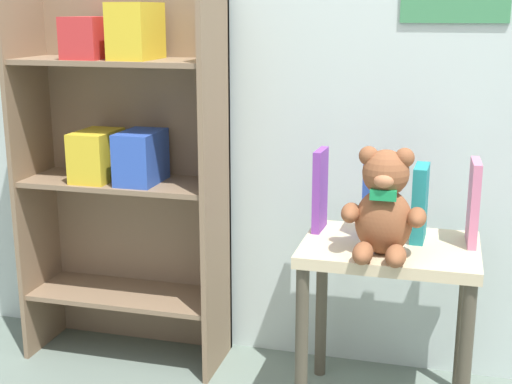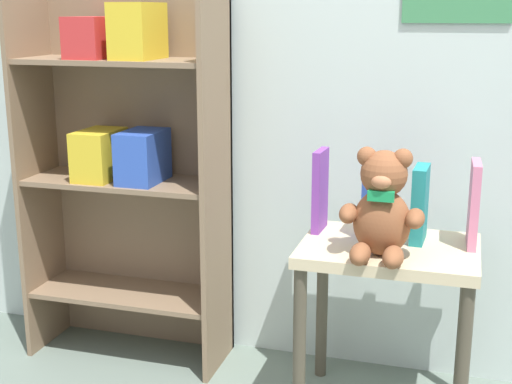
{
  "view_description": "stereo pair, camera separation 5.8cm",
  "coord_description": "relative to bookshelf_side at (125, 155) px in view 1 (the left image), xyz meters",
  "views": [
    {
      "loc": [
        0.27,
        -1.0,
        1.27
      ],
      "look_at": [
        -0.32,
        1.18,
        0.69
      ],
      "focal_mm": 50.0,
      "sensor_mm": 36.0,
      "label": 1
    },
    {
      "loc": [
        0.32,
        -0.98,
        1.27
      ],
      "look_at": [
        -0.32,
        1.18,
        0.69
      ],
      "focal_mm": 50.0,
      "sensor_mm": 36.0,
      "label": 2
    }
  ],
  "objects": [
    {
      "name": "bookshelf_side",
      "position": [
        0.0,
        0.0,
        0.0
      ],
      "size": [
        0.73,
        0.29,
        1.34
      ],
      "color": "#7F664C",
      "rests_on": "ground_plane"
    },
    {
      "name": "book_standing_teal",
      "position": [
        1.04,
        -0.11,
        -0.07
      ],
      "size": [
        0.05,
        0.14,
        0.24
      ],
      "primitive_type": "cube",
      "rotation": [
        0.0,
        0.0,
        -0.04
      ],
      "color": "teal",
      "rests_on": "display_table"
    },
    {
      "name": "book_standing_pink",
      "position": [
        1.2,
        -0.1,
        -0.06
      ],
      "size": [
        0.03,
        0.15,
        0.26
      ],
      "primitive_type": "cube",
      "rotation": [
        0.0,
        0.0,
        0.04
      ],
      "color": "#D17093",
      "rests_on": "display_table"
    },
    {
      "name": "display_table",
      "position": [
        0.96,
        -0.18,
        -0.3
      ],
      "size": [
        0.54,
        0.41,
        0.57
      ],
      "color": "beige",
      "rests_on": "ground_plane"
    },
    {
      "name": "book_standing_blue",
      "position": [
        0.89,
        -0.11,
        -0.07
      ],
      "size": [
        0.03,
        0.1,
        0.24
      ],
      "primitive_type": "cube",
      "rotation": [
        0.0,
        0.0,
        -0.03
      ],
      "color": "#2D51B7",
      "rests_on": "display_table"
    },
    {
      "name": "teddy_bear",
      "position": [
        0.95,
        -0.28,
        -0.05
      ],
      "size": [
        0.25,
        0.22,
        0.32
      ],
      "color": "brown",
      "rests_on": "display_table"
    },
    {
      "name": "book_standing_purple",
      "position": [
        0.73,
        -0.08,
        -0.06
      ],
      "size": [
        0.03,
        0.12,
        0.27
      ],
      "primitive_type": "cube",
      "rotation": [
        0.0,
        0.0,
        -0.05
      ],
      "color": "purple",
      "rests_on": "display_table"
    },
    {
      "name": "wall_back",
      "position": [
        0.84,
        0.16,
        0.49
      ],
      "size": [
        4.8,
        0.07,
        2.5
      ],
      "color": "silver",
      "rests_on": "ground_plane"
    }
  ]
}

